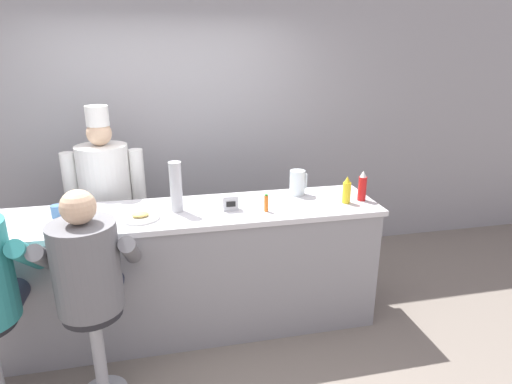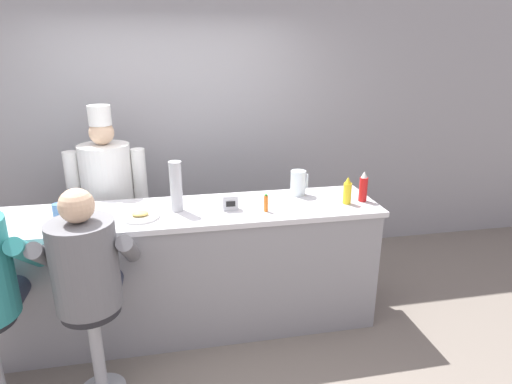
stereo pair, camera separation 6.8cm
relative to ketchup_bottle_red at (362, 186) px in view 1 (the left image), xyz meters
The scene contains 13 objects.
ground_plane 1.87m from the ketchup_bottle_red, 169.49° to the right, with size 20.00×20.00×0.00m, color slate.
wall_back 2.02m from the ketchup_bottle_red, 137.25° to the left, with size 10.00×0.06×2.70m.
diner_counter 1.60m from the ketchup_bottle_red, behind, with size 3.13×0.68×1.01m.
ketchup_bottle_red is the anchor object (origin of this frame).
mustard_bottle_yellow 0.15m from the ketchup_bottle_red, 168.35° to the right, with size 0.06×0.06×0.22m.
hot_sauce_bottle_orange 0.81m from the ketchup_bottle_red, behind, with size 0.03×0.03×0.13m.
water_pitcher_clear 0.52m from the ketchup_bottle_red, 152.14° to the left, with size 0.15×0.13×0.21m.
breakfast_plate 1.72m from the ketchup_bottle_red, behind, with size 0.27×0.27×0.05m.
coffee_mug_blue 2.30m from the ketchup_bottle_red, behind, with size 0.13×0.08×0.09m.
cup_stack_steel 1.46m from the ketchup_bottle_red, behind, with size 0.10×0.10×0.38m.
napkin_dispenser_chrome 1.06m from the ketchup_bottle_red, behind, with size 0.11×0.07×0.11m.
diner_seated_grey 2.10m from the ketchup_bottle_red, 165.25° to the right, with size 0.59×0.59×1.42m.
cook_in_whites_near 2.18m from the ketchup_bottle_red, 160.07° to the left, with size 0.67×0.43×1.72m.
Camera 1 is at (-0.05, -2.70, 2.16)m, focal length 30.00 mm.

